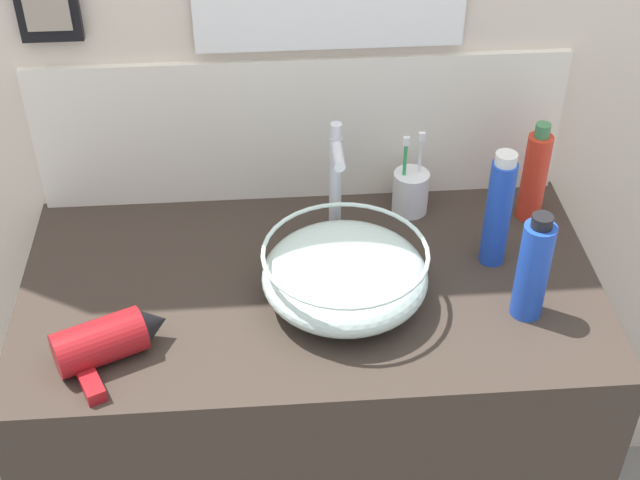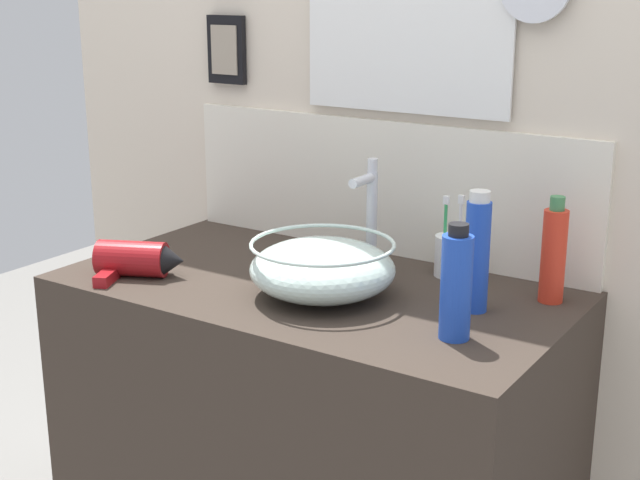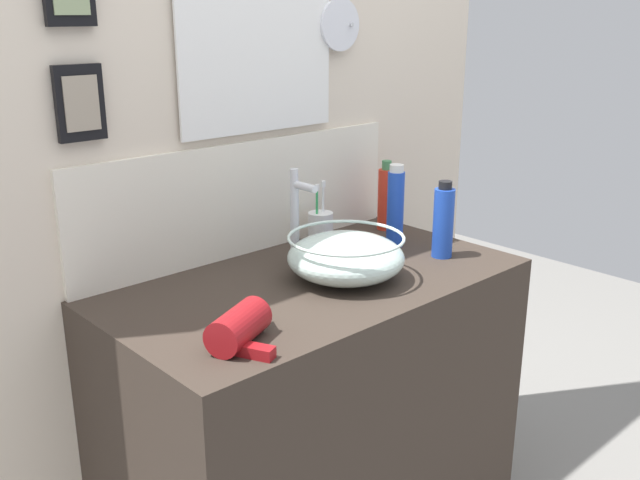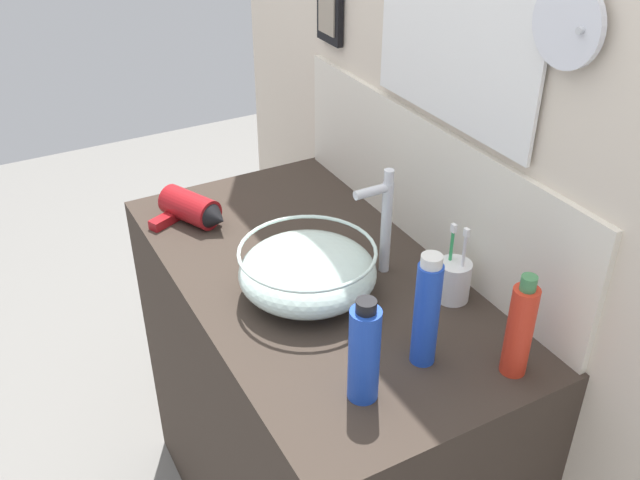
{
  "view_description": "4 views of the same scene",
  "coord_description": "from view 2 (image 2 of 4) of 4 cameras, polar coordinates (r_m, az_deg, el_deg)",
  "views": [
    {
      "loc": [
        -0.08,
        -1.24,
        1.99
      ],
      "look_at": [
        0.02,
        0.0,
        1.02
      ],
      "focal_mm": 50.0,
      "sensor_mm": 36.0,
      "label": 1
    },
    {
      "loc": [
        0.99,
        -1.48,
        1.53
      ],
      "look_at": [
        0.02,
        0.0,
        1.02
      ],
      "focal_mm": 50.0,
      "sensor_mm": 36.0,
      "label": 2
    },
    {
      "loc": [
        -1.13,
        -1.24,
        1.56
      ],
      "look_at": [
        0.02,
        0.0,
        1.02
      ],
      "focal_mm": 40.0,
      "sensor_mm": 36.0,
      "label": 3
    },
    {
      "loc": [
        1.16,
        -0.62,
        1.84
      ],
      "look_at": [
        0.02,
        0.0,
        1.02
      ],
      "focal_mm": 40.0,
      "sensor_mm": 36.0,
      "label": 4
    }
  ],
  "objects": [
    {
      "name": "spray_bottle",
      "position": [
        1.81,
        14.72,
        -0.86
      ],
      "size": [
        0.05,
        0.05,
        0.21
      ],
      "color": "red",
      "rests_on": "vanity_counter"
    },
    {
      "name": "toothbrush_cup",
      "position": [
        1.94,
        8.4,
        -0.95
      ],
      "size": [
        0.07,
        0.07,
        0.18
      ],
      "color": "white",
      "rests_on": "vanity_counter"
    },
    {
      "name": "back_panel",
      "position": [
        2.08,
        4.49,
        6.99
      ],
      "size": [
        1.96,
        0.09,
        2.4
      ],
      "color": "beige",
      "rests_on": "ground"
    },
    {
      "name": "glass_bowl_sink",
      "position": [
        1.79,
        0.16,
        -1.81
      ],
      "size": [
        0.29,
        0.29,
        0.11
      ],
      "color": "silver",
      "rests_on": "vanity_counter"
    },
    {
      "name": "soap_dispenser",
      "position": [
        1.58,
        8.71,
        -2.88
      ],
      "size": [
        0.06,
        0.06,
        0.21
      ],
      "color": "blue",
      "rests_on": "vanity_counter"
    },
    {
      "name": "shampoo_bottle",
      "position": [
        1.72,
        10.02,
        -0.85
      ],
      "size": [
        0.05,
        0.05,
        0.24
      ],
      "color": "blue",
      "rests_on": "vanity_counter"
    },
    {
      "name": "hair_drier",
      "position": [
        1.96,
        -11.6,
        -1.25
      ],
      "size": [
        0.2,
        0.19,
        0.08
      ],
      "color": "maroon",
      "rests_on": "vanity_counter"
    },
    {
      "name": "faucet",
      "position": [
        1.92,
        3.22,
        1.92
      ],
      "size": [
        0.02,
        0.09,
        0.25
      ],
      "color": "silver",
      "rests_on": "vanity_counter"
    },
    {
      "name": "vanity_counter",
      "position": [
        2.07,
        -0.41,
        -14.92
      ],
      "size": [
        1.07,
        0.58,
        0.92
      ],
      "primitive_type": "cube",
      "color": "#382D26",
      "rests_on": "ground"
    }
  ]
}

